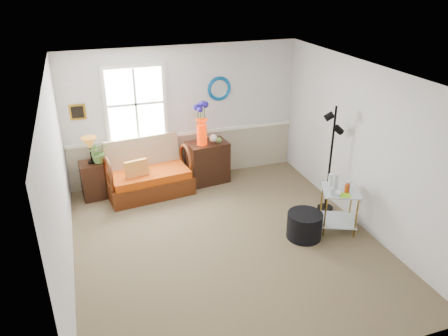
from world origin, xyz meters
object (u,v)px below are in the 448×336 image
object	(u,v)px
floor_lamp	(330,160)
ottoman	(304,225)
loveseat	(148,169)
cabinet	(208,162)
side_table	(338,210)
lamp_stand	(93,180)

from	to	relation	value
floor_lamp	ottoman	xyz separation A→B (m)	(-0.78, -0.67, -0.72)
loveseat	cabinet	xyz separation A→B (m)	(1.17, 0.13, -0.09)
side_table	floor_lamp	distance (m)	0.87
cabinet	side_table	xyz separation A→B (m)	(1.47, -2.32, -0.05)
cabinet	lamp_stand	bearing A→B (deg)	172.41
side_table	floor_lamp	xyz separation A→B (m)	(0.17, 0.62, 0.58)
lamp_stand	side_table	world-z (taller)	side_table
loveseat	cabinet	bearing A→B (deg)	-0.80
cabinet	floor_lamp	xyz separation A→B (m)	(1.64, -1.70, 0.53)
lamp_stand	side_table	distance (m)	4.33
lamp_stand	floor_lamp	bearing A→B (deg)	-24.34
side_table	cabinet	bearing A→B (deg)	122.43
side_table	ottoman	xyz separation A→B (m)	(-0.62, -0.04, -0.14)
floor_lamp	lamp_stand	bearing A→B (deg)	-179.64
lamp_stand	cabinet	bearing A→B (deg)	-0.74
floor_lamp	ottoman	bearing A→B (deg)	-114.78
lamp_stand	ottoman	xyz separation A→B (m)	(3.03, -2.39, -0.14)
ottoman	floor_lamp	bearing A→B (deg)	40.51
loveseat	floor_lamp	size ratio (longest dim) A/B	0.81
loveseat	lamp_stand	bearing A→B (deg)	164.21
loveseat	ottoman	distance (m)	3.04
side_table	lamp_stand	bearing A→B (deg)	147.18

